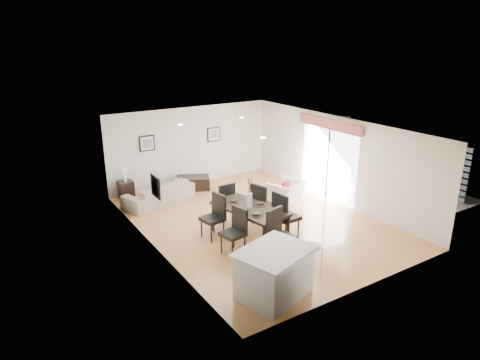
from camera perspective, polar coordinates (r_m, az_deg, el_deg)
ground at (r=12.19m, az=2.06°, el=-5.47°), size 8.00×8.00×0.00m
wall_back at (r=15.04m, az=-6.55°, el=4.57°), size 6.00×0.04×2.70m
wall_front at (r=8.93m, az=16.90°, el=-6.18°), size 6.00×0.04×2.70m
wall_left at (r=10.39m, az=-11.65°, el=-2.18°), size 0.04×8.00×2.70m
wall_right at (r=13.56m, az=12.66°, el=2.67°), size 0.04×8.00×2.70m
ceiling at (r=11.35m, az=2.22°, el=7.07°), size 6.00×8.00×0.02m
sofa at (r=13.58m, az=-10.76°, el=-1.70°), size 2.44×1.53×0.66m
armchair at (r=13.48m, az=6.15°, el=-1.59°), size 1.26×1.18×0.68m
courtyard_plant_a at (r=15.39m, az=22.09°, el=-0.29°), size 0.78×0.74×0.68m
courtyard_plant_b at (r=16.58m, az=17.01°, el=1.66°), size 0.52×0.52×0.73m
dining_table at (r=10.93m, az=1.28°, el=-4.07°), size 1.35×2.17×0.84m
dining_chair_wnear at (r=10.25m, az=-0.54°, el=-6.43°), size 0.59×0.59×1.13m
dining_chair_wfar at (r=11.04m, az=-3.31°, el=-4.47°), size 0.60×0.60×1.16m
dining_chair_enear at (r=10.95m, az=5.83°, el=-4.42°), size 0.60×0.60×1.26m
dining_chair_efar at (r=11.70m, az=2.87°, el=-2.98°), size 0.66×0.66×1.20m
dining_chair_head at (r=10.02m, az=5.13°, el=-6.83°), size 0.66×0.66×1.21m
dining_chair_foot at (r=11.96m, az=-2.04°, el=-2.67°), size 0.52×0.52×1.13m
vase at (r=10.76m, az=1.30°, el=-1.93°), size 0.86×1.40×0.79m
coffee_table at (r=14.68m, az=-6.25°, el=-0.38°), size 1.26×1.03×0.44m
side_table at (r=14.18m, az=-14.95°, el=-1.30°), size 0.45×0.45×0.59m
table_lamp at (r=14.01m, az=-15.14°, el=0.86°), size 0.22×0.22×0.41m
cushion at (r=13.27m, az=6.11°, el=-0.92°), size 0.35×0.23×0.33m
kitchen_island at (r=8.70m, az=4.56°, el=-12.24°), size 1.72×1.49×1.02m
bar_stool at (r=9.17m, az=9.72°, el=-9.24°), size 0.39×0.39×0.85m
framed_print_back_left at (r=14.34m, az=-12.30°, el=4.80°), size 0.52×0.04×0.52m
framed_print_back_right at (r=15.34m, az=-3.50°, el=6.09°), size 0.52×0.04×0.52m
framed_print_left_wall at (r=10.12m, az=-11.19°, el=-0.91°), size 0.04×0.52×0.52m
sliding_door at (r=13.65m, az=11.74°, el=4.22°), size 0.12×2.70×2.57m
courtyard at (r=16.52m, az=18.29°, el=3.49°), size 6.00×6.00×2.00m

